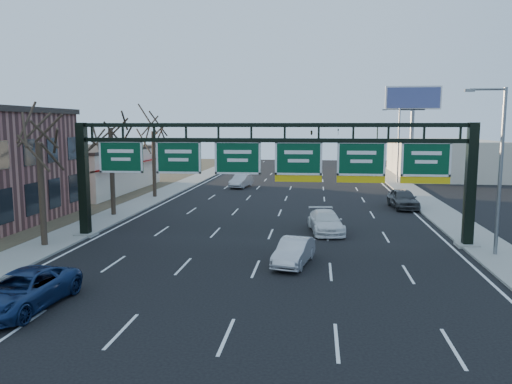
# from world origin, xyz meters

# --- Properties ---
(ground) EXTENTS (160.00, 160.00, 0.00)m
(ground) POSITION_xyz_m (0.00, 0.00, 0.00)
(ground) COLOR black
(ground) RESTS_ON ground
(sidewalk_left) EXTENTS (3.00, 120.00, 0.12)m
(sidewalk_left) POSITION_xyz_m (-12.80, 20.00, 0.06)
(sidewalk_left) COLOR gray
(sidewalk_left) RESTS_ON ground
(sidewalk_right) EXTENTS (3.00, 120.00, 0.12)m
(sidewalk_right) POSITION_xyz_m (12.80, 20.00, 0.06)
(sidewalk_right) COLOR gray
(sidewalk_right) RESTS_ON ground
(dirt_strip_left) EXTENTS (21.00, 120.00, 0.06)m
(dirt_strip_left) POSITION_xyz_m (-25.00, 20.00, 0.03)
(dirt_strip_left) COLOR #473D2B
(dirt_strip_left) RESTS_ON ground
(lane_markings) EXTENTS (21.60, 120.00, 0.01)m
(lane_markings) POSITION_xyz_m (0.00, 20.00, 0.01)
(lane_markings) COLOR white
(lane_markings) RESTS_ON ground
(sign_gantry) EXTENTS (24.60, 1.20, 7.20)m
(sign_gantry) POSITION_xyz_m (0.16, 8.00, 4.63)
(sign_gantry) COLOR black
(sign_gantry) RESTS_ON ground
(cream_strip) EXTENTS (10.90, 18.40, 4.70)m
(cream_strip) POSITION_xyz_m (-21.48, 29.00, 2.36)
(cream_strip) COLOR #BAB09A
(cream_strip) RESTS_ON ground
(building_right_distant) EXTENTS (12.00, 20.00, 5.00)m
(building_right_distant) POSITION_xyz_m (20.00, 50.00, 2.50)
(building_right_distant) COLOR #BAB09A
(building_right_distant) RESTS_ON ground
(tree_gantry) EXTENTS (3.60, 3.60, 8.48)m
(tree_gantry) POSITION_xyz_m (-12.80, 5.00, 7.11)
(tree_gantry) COLOR #32261B
(tree_gantry) RESTS_ON sidewalk_left
(tree_mid) EXTENTS (3.60, 3.60, 9.24)m
(tree_mid) POSITION_xyz_m (-12.80, 15.00, 7.85)
(tree_mid) COLOR #32261B
(tree_mid) RESTS_ON sidewalk_left
(tree_far) EXTENTS (3.60, 3.60, 8.86)m
(tree_far) POSITION_xyz_m (-12.80, 25.00, 7.48)
(tree_far) COLOR #32261B
(tree_far) RESTS_ON sidewalk_left
(streetlight_near) EXTENTS (2.15, 0.22, 9.00)m
(streetlight_near) POSITION_xyz_m (12.47, 6.00, 5.08)
(streetlight_near) COLOR slate
(streetlight_near) RESTS_ON sidewalk_right
(streetlight_far) EXTENTS (2.15, 0.22, 9.00)m
(streetlight_far) POSITION_xyz_m (12.47, 40.00, 5.08)
(streetlight_far) COLOR slate
(streetlight_far) RESTS_ON sidewalk_right
(billboard_right) EXTENTS (7.00, 0.50, 12.00)m
(billboard_right) POSITION_xyz_m (15.00, 44.98, 9.06)
(billboard_right) COLOR slate
(billboard_right) RESTS_ON ground
(traffic_signal_mast) EXTENTS (10.16, 0.54, 7.00)m
(traffic_signal_mast) POSITION_xyz_m (5.69, 55.00, 5.50)
(traffic_signal_mast) COLOR black
(traffic_signal_mast) RESTS_ON ground
(car_blue_suv) EXTENTS (2.77, 5.37, 1.45)m
(car_blue_suv) POSITION_xyz_m (-8.26, -4.43, 0.72)
(car_blue_suv) COLOR navy
(car_blue_suv) RESTS_ON ground
(car_silver_sedan) EXTENTS (2.18, 4.22, 1.32)m
(car_silver_sedan) POSITION_xyz_m (1.84, 3.04, 0.66)
(car_silver_sedan) COLOR #B6B5BA
(car_silver_sedan) RESTS_ON ground
(car_white_wagon) EXTENTS (2.67, 5.11, 1.42)m
(car_white_wagon) POSITION_xyz_m (3.56, 10.96, 0.71)
(car_white_wagon) COLOR white
(car_white_wagon) RESTS_ON ground
(car_grey_far) EXTENTS (2.38, 5.01, 1.66)m
(car_grey_far) POSITION_xyz_m (10.25, 21.48, 0.83)
(car_grey_far) COLOR #393B3E
(car_grey_far) RESTS_ON ground
(car_silver_distant) EXTENTS (2.31, 4.64, 1.46)m
(car_silver_distant) POSITION_xyz_m (-5.63, 33.97, 0.73)
(car_silver_distant) COLOR #B0B1B5
(car_silver_distant) RESTS_ON ground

